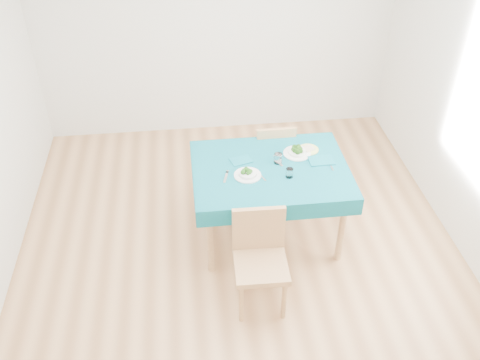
{
  "coord_description": "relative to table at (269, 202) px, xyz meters",
  "views": [
    {
      "loc": [
        -0.41,
        -3.44,
        3.46
      ],
      "look_at": [
        0.0,
        0.0,
        0.85
      ],
      "focal_mm": 40.0,
      "sensor_mm": 36.0,
      "label": 1
    }
  ],
  "objects": [
    {
      "name": "napkin_near",
      "position": [
        -0.24,
        0.14,
        0.38
      ],
      "size": [
        0.21,
        0.17,
        0.01
      ],
      "primitive_type": "cube",
      "rotation": [
        0.0,
        0.0,
        0.29
      ],
      "color": "#0D6372",
      "rests_on": "table"
    },
    {
      "name": "side_plate",
      "position": [
        0.39,
        0.24,
        0.38
      ],
      "size": [
        0.19,
        0.19,
        0.01
      ],
      "primitive_type": "cylinder",
      "color": "#DEE46F",
      "rests_on": "table"
    },
    {
      "name": "fork_far",
      "position": [
        0.09,
        0.09,
        0.38
      ],
      "size": [
        0.06,
        0.16,
        0.0
      ],
      "primitive_type": "cube",
      "rotation": [
        0.0,
        0.0,
        0.23
      ],
      "color": "silver",
      "rests_on": "table"
    },
    {
      "name": "knife_near",
      "position": [
        -0.1,
        -0.09,
        0.38
      ],
      "size": [
        0.08,
        0.19,
        0.0
      ],
      "primitive_type": "cube",
      "rotation": [
        0.0,
        0.0,
        0.35
      ],
      "color": "silver",
      "rests_on": "table"
    },
    {
      "name": "napkin_far",
      "position": [
        0.46,
        0.05,
        0.39
      ],
      "size": [
        0.22,
        0.16,
        0.01
      ],
      "primitive_type": "cube",
      "rotation": [
        0.0,
        0.0,
        0.04
      ],
      "color": "#0D6372",
      "rests_on": "table"
    },
    {
      "name": "tumbler_side",
      "position": [
        0.14,
        -0.14,
        0.42
      ],
      "size": [
        0.06,
        0.06,
        0.08
      ],
      "primitive_type": "cylinder",
      "color": "white",
      "rests_on": "table"
    },
    {
      "name": "chair_near",
      "position": [
        -0.2,
        -0.82,
        0.14
      ],
      "size": [
        0.43,
        0.46,
        1.04
      ],
      "primitive_type": "cube",
      "rotation": [
        0.0,
        0.0,
        -0.03
      ],
      "color": "#AC7F51",
      "rests_on": "ground"
    },
    {
      "name": "bowl_far",
      "position": [
        0.27,
        0.19,
        0.42
      ],
      "size": [
        0.25,
        0.25,
        0.08
      ],
      "primitive_type": null,
      "color": "white",
      "rests_on": "table"
    },
    {
      "name": "knife_far",
      "position": [
        0.53,
        -0.0,
        0.38
      ],
      "size": [
        0.02,
        0.2,
        0.0
      ],
      "primitive_type": "cube",
      "rotation": [
        0.0,
        0.0,
        0.03
      ],
      "color": "silver",
      "rests_on": "table"
    },
    {
      "name": "bowl_near",
      "position": [
        -0.21,
        -0.09,
        0.41
      ],
      "size": [
        0.23,
        0.23,
        0.07
      ],
      "primitive_type": null,
      "color": "white",
      "rests_on": "table"
    },
    {
      "name": "fork_near",
      "position": [
        -0.4,
        -0.08,
        0.38
      ],
      "size": [
        0.06,
        0.16,
        0.0
      ],
      "primitive_type": "cube",
      "rotation": [
        0.0,
        0.0,
        -0.27
      ],
      "color": "silver",
      "rests_on": "table"
    },
    {
      "name": "chair_far",
      "position": [
        0.13,
        0.65,
        0.08
      ],
      "size": [
        0.38,
        0.41,
        0.93
      ],
      "primitive_type": "cube",
      "rotation": [
        0.0,
        0.0,
        3.16
      ],
      "color": "#AC7F51",
      "rests_on": "ground"
    },
    {
      "name": "tumbler_center",
      "position": [
        0.08,
        0.08,
        0.42
      ],
      "size": [
        0.07,
        0.07,
        0.09
      ],
      "primitive_type": "cylinder",
      "color": "white",
      "rests_on": "table"
    },
    {
      "name": "bread_slice",
      "position": [
        0.39,
        0.24,
        0.4
      ],
      "size": [
        0.12,
        0.12,
        0.01
      ],
      "primitive_type": "cube",
      "rotation": [
        0.0,
        0.0,
        0.44
      ],
      "color": "beige",
      "rests_on": "side_plate"
    },
    {
      "name": "table",
      "position": [
        0.0,
        0.0,
        0.0
      ],
      "size": [
        1.35,
        1.03,
        0.76
      ],
      "primitive_type": "cube",
      "color": "#095867",
      "rests_on": "ground"
    },
    {
      "name": "room_shell",
      "position": [
        -0.3,
        -0.26,
        0.97
      ],
      "size": [
        4.02,
        4.52,
        2.73
      ],
      "color": "#A37044",
      "rests_on": "ground"
    }
  ]
}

